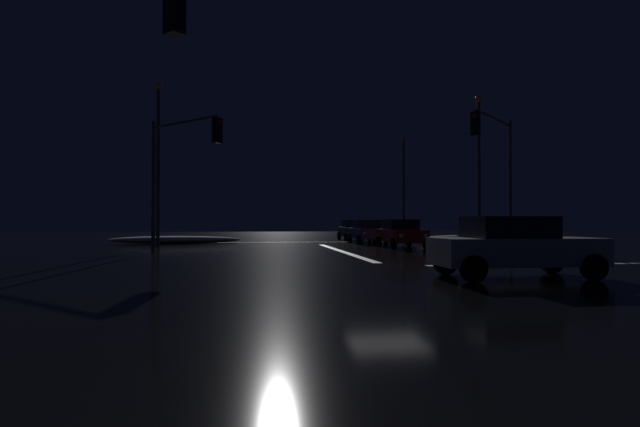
# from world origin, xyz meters

# --- Properties ---
(ground) EXTENTS (120.00, 120.00, 0.10)m
(ground) POSITION_xyz_m (0.00, 0.00, -0.05)
(ground) COLOR black
(stop_line_north) EXTENTS (0.35, 14.68, 0.01)m
(stop_line_north) POSITION_xyz_m (0.00, 8.56, 0.00)
(stop_line_north) COLOR white
(stop_line_north) RESTS_ON ground
(centre_line_ns) EXTENTS (22.00, 0.15, 0.01)m
(centre_line_ns) POSITION_xyz_m (0.00, 20.16, 0.00)
(centre_line_ns) COLOR yellow
(centre_line_ns) RESTS_ON ground
(crosswalk_bar_east) EXTENTS (14.68, 0.40, 0.01)m
(crosswalk_bar_east) POSITION_xyz_m (8.66, 0.00, 0.00)
(crosswalk_bar_east) COLOR white
(crosswalk_bar_east) RESTS_ON ground
(snow_bank_left_curb) EXTENTS (8.56, 1.50, 0.51)m
(snow_bank_left_curb) POSITION_xyz_m (-9.36, 18.65, 0.25)
(snow_bank_left_curb) COLOR white
(snow_bank_left_curb) RESTS_ON ground
(snow_bank_right_curb) EXTENTS (6.35, 1.50, 0.58)m
(snow_bank_right_curb) POSITION_xyz_m (9.36, 15.92, 0.29)
(snow_bank_right_curb) COLOR white
(snow_bank_right_curb) RESTS_ON ground
(sedan_red) EXTENTS (2.02, 4.33, 1.57)m
(sedan_red) POSITION_xyz_m (3.91, 11.62, 0.80)
(sedan_red) COLOR maroon
(sedan_red) RESTS_ON ground
(sedan_blue) EXTENTS (2.02, 4.33, 1.57)m
(sedan_blue) POSITION_xyz_m (3.35, 17.76, 0.80)
(sedan_blue) COLOR navy
(sedan_blue) RESTS_ON ground
(sedan_green) EXTENTS (2.02, 4.33, 1.57)m
(sedan_green) POSITION_xyz_m (3.56, 23.35, 0.80)
(sedan_green) COLOR #14512D
(sedan_green) RESTS_ON ground
(sedan_silver_crossing) EXTENTS (4.33, 2.02, 1.57)m
(sedan_silver_crossing) POSITION_xyz_m (2.39, -3.67, 0.80)
(sedan_silver_crossing) COLOR #B7B7BC
(sedan_silver_crossing) RESTS_ON ground
(traffic_signal_nw) EXTENTS (3.49, 3.49, 6.20)m
(traffic_signal_nw) POSITION_xyz_m (-7.59, 7.59, 4.30)
(traffic_signal_nw) COLOR #4C4C51
(traffic_signal_nw) RESTS_ON ground
(traffic_signal_sw) EXTENTS (3.42, 3.42, 6.57)m
(traffic_signal_sw) POSITION_xyz_m (-7.66, -7.66, 4.54)
(traffic_signal_sw) COLOR #4C4C51
(traffic_signal_sw) RESTS_ON ground
(traffic_signal_ne) EXTENTS (3.75, 3.75, 6.73)m
(traffic_signal_ne) POSITION_xyz_m (7.53, 7.53, 4.67)
(traffic_signal_ne) COLOR #4C4C51
(traffic_signal_ne) RESTS_ON ground
(streetlamp_left_near) EXTENTS (0.44, 0.44, 9.43)m
(streetlamp_left_near) POSITION_xyz_m (-9.66, 14.16, 5.41)
(streetlamp_left_near) COLOR #424247
(streetlamp_left_near) RESTS_ON ground
(streetlamp_right_far) EXTENTS (0.44, 0.44, 9.49)m
(streetlamp_right_far) POSITION_xyz_m (9.66, 30.16, 5.44)
(streetlamp_right_far) COLOR #424247
(streetlamp_right_far) RESTS_ON ground
(streetlamp_right_near) EXTENTS (0.44, 0.44, 9.32)m
(streetlamp_right_near) POSITION_xyz_m (9.66, 14.16, 5.35)
(streetlamp_right_near) COLOR #424247
(streetlamp_right_near) RESTS_ON ground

